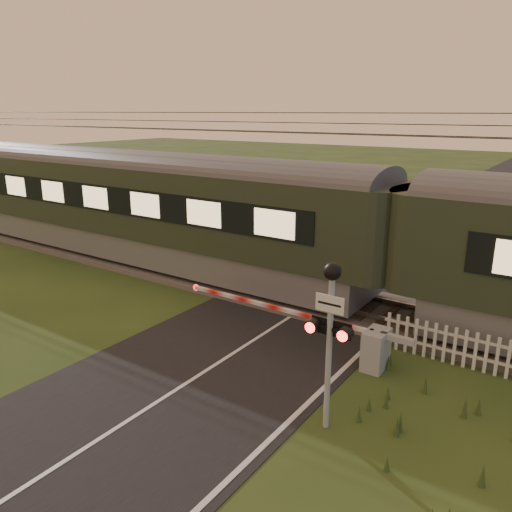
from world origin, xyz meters
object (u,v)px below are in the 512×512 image
Objects in this scene: boom_gate at (362,343)px; crossing_signal at (330,318)px; train at (402,243)px; picket_fence at (465,349)px.

crossing_signal is at bearing -81.24° from boom_gate.
crossing_signal is (0.66, -6.04, -0.04)m from train.
boom_gate reaches higher than picket_fence.
picket_fence is (2.38, -1.89, -1.92)m from train.
boom_gate is at bearing -148.88° from picket_fence.
train is 3.60m from picket_fence.
train is at bearing 94.06° from boom_gate.
train is 3.70m from boom_gate.
boom_gate is (0.23, -3.20, -1.85)m from train.
train is 6.07m from crossing_signal.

